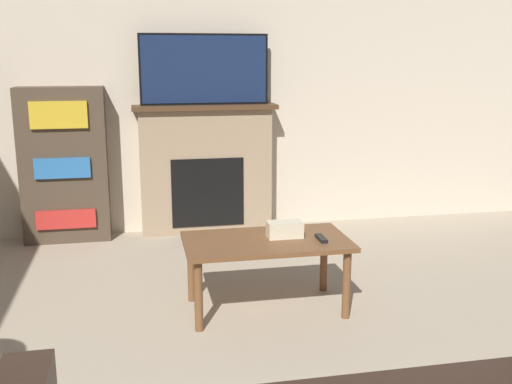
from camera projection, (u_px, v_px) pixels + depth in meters
name	position (u px, v px, depth m)	size (l,w,h in m)	color
wall_back	(224.00, 82.00, 5.40)	(6.60, 0.06, 2.70)	beige
fireplace	(206.00, 169.00, 5.40)	(1.27, 0.28, 1.16)	tan
tv	(204.00, 69.00, 5.18)	(1.12, 0.03, 0.61)	black
coffee_table	(266.00, 249.00, 3.73)	(1.02, 0.57, 0.46)	brown
tissue_box	(285.00, 229.00, 3.76)	(0.22, 0.12, 0.10)	beige
remote_control	(321.00, 238.00, 3.70)	(0.04, 0.15, 0.02)	black
bookshelf	(64.00, 165.00, 5.12)	(0.72, 0.29, 1.33)	#4C3D2D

